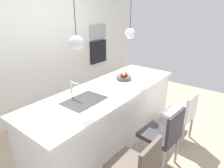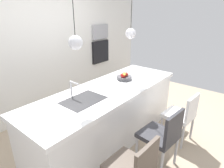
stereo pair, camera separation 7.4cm
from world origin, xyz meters
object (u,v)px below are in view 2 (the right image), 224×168
(oven, at_px, (100,52))
(chair_near, at_px, (134,167))
(microwave, at_px, (100,32))
(chair_far, at_px, (182,115))
(fruit_bowl, at_px, (124,77))
(chair_middle, at_px, (162,135))

(oven, height_order, chair_near, oven)
(microwave, height_order, chair_near, microwave)
(microwave, bearing_deg, chair_far, -108.39)
(chair_near, relative_size, chair_far, 1.02)
(microwave, height_order, chair_far, microwave)
(fruit_bowl, bearing_deg, microwave, 55.18)
(chair_near, distance_m, chair_middle, 0.68)
(oven, bearing_deg, chair_far, -108.39)
(microwave, distance_m, chair_middle, 3.14)
(chair_far, bearing_deg, fruit_bowl, 102.86)
(chair_far, bearing_deg, chair_middle, -179.61)
(oven, bearing_deg, microwave, 0.00)
(oven, xyz_separation_m, chair_middle, (-1.57, -2.52, -0.51))
(fruit_bowl, bearing_deg, chair_far, -77.14)
(fruit_bowl, height_order, chair_middle, fruit_bowl)
(fruit_bowl, distance_m, chair_middle, 1.20)
(fruit_bowl, height_order, chair_near, fruit_bowl)
(fruit_bowl, xyz_separation_m, oven, (1.06, 1.53, 0.06))
(microwave, distance_m, oven, 0.50)
(chair_near, bearing_deg, microwave, 48.27)
(chair_near, relative_size, chair_middle, 0.96)
(fruit_bowl, xyz_separation_m, microwave, (1.06, 1.53, 0.56))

